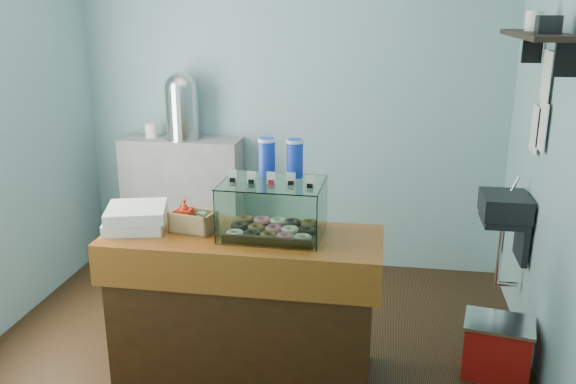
% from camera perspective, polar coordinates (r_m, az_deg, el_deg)
% --- Properties ---
extents(ground, '(3.50, 3.50, 0.00)m').
position_cam_1_polar(ground, '(4.13, -3.16, -14.50)').
color(ground, black).
rests_on(ground, ground).
extents(room_shell, '(3.54, 3.04, 2.82)m').
position_cam_1_polar(room_shell, '(3.55, -3.17, 9.68)').
color(room_shell, '#7AAFB2').
rests_on(room_shell, ground).
extents(counter, '(1.60, 0.60, 0.90)m').
position_cam_1_polar(counter, '(3.69, -4.13, -10.47)').
color(counter, '#3B1B0B').
rests_on(counter, ground).
extents(back_shelf, '(1.00, 0.32, 1.10)m').
position_cam_1_polar(back_shelf, '(5.29, -9.74, -0.90)').
color(back_shelf, '#969699').
rests_on(back_shelf, ground).
extents(display_case, '(0.59, 0.44, 0.53)m').
position_cam_1_polar(display_case, '(3.48, -1.25, -1.23)').
color(display_case, '#321E0F').
rests_on(display_case, counter).
extents(condiment_crate, '(0.28, 0.20, 0.19)m').
position_cam_1_polar(condiment_crate, '(3.58, -9.03, -2.60)').
color(condiment_crate, tan).
rests_on(condiment_crate, counter).
extents(pastry_boxes, '(0.42, 0.42, 0.13)m').
position_cam_1_polar(pastry_boxes, '(3.69, -14.03, -2.31)').
color(pastry_boxes, white).
rests_on(pastry_boxes, counter).
extents(coffee_urn, '(0.30, 0.30, 0.55)m').
position_cam_1_polar(coffee_urn, '(5.08, -9.93, 8.11)').
color(coffee_urn, silver).
rests_on(coffee_urn, back_shelf).
extents(red_cooler, '(0.45, 0.37, 0.35)m').
position_cam_1_polar(red_cooler, '(4.01, 18.96, -13.57)').
color(red_cooler, '#B8130E').
rests_on(red_cooler, ground).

